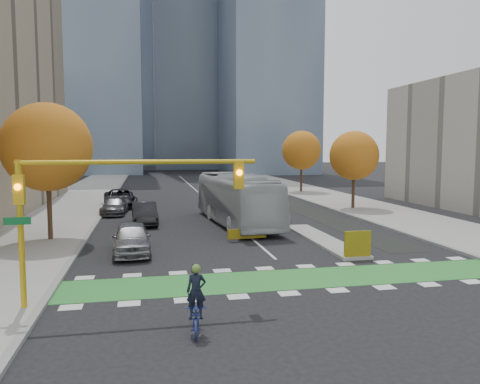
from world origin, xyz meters
name	(u,v)px	position (x,y,z in m)	size (l,w,h in m)	color
ground	(310,289)	(0.00, 0.00, 0.00)	(300.00, 300.00, 0.00)	black
sidewalk_west	(51,221)	(-13.50, 20.00, 0.07)	(7.00, 120.00, 0.15)	gray
sidewalk_east	(379,211)	(13.50, 20.00, 0.07)	(7.00, 120.00, 0.15)	gray
curb_west	(99,219)	(-10.00, 20.00, 0.07)	(0.30, 120.00, 0.16)	gray
curb_east	(341,212)	(10.00, 20.00, 0.07)	(0.30, 120.00, 0.16)	gray
bike_crossing	(298,278)	(0.00, 1.50, 0.01)	(20.00, 3.00, 0.01)	#2B8632
centre_line	(199,193)	(0.00, 40.00, 0.01)	(0.15, 70.00, 0.01)	silver
bike_lane_paint	(280,201)	(7.50, 30.00, 0.01)	(2.50, 50.00, 0.01)	black
median_island	(322,239)	(4.00, 9.00, 0.08)	(1.60, 10.00, 0.16)	gray
hazard_board	(358,244)	(4.00, 4.20, 0.80)	(1.40, 0.12, 1.30)	yellow
tower_nw	(88,9)	(-18.00, 90.00, 35.00)	(22.00, 22.00, 70.00)	#47566B
tower_ne	(266,36)	(20.00, 85.00, 30.00)	(18.00, 24.00, 60.00)	#47566B
tower_far	(151,40)	(-4.00, 140.00, 40.00)	(26.00, 26.00, 80.00)	#47566B
tree_west	(47,147)	(-12.00, 12.00, 5.62)	(5.20, 5.20, 8.22)	#332114
tree_east_near	(354,156)	(12.00, 22.00, 4.86)	(4.40, 4.40, 7.08)	#332114
tree_east_far	(302,150)	(12.50, 38.00, 5.24)	(4.80, 4.80, 7.65)	#332114
traffic_signal_west	(99,193)	(-7.93, -0.51, 4.03)	(8.53, 0.56, 5.20)	#BF9914
cyclist	(196,310)	(-4.89, -3.48, 0.71)	(0.83, 1.89, 2.11)	navy
bus	(236,199)	(0.11, 16.15, 1.84)	(3.08, 13.18, 3.67)	#B3B9BC
parked_car_a	(132,238)	(-7.14, 7.76, 0.82)	(1.95, 4.84, 1.65)	gray
parked_car_b	(145,214)	(-6.50, 17.24, 0.80)	(1.69, 4.85, 1.60)	black
parked_car_c	(114,206)	(-9.00, 22.97, 0.69)	(1.95, 4.79, 1.39)	#49494E
parked_car_d	(120,198)	(-8.79, 27.97, 0.83)	(2.77, 6.01, 1.67)	black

